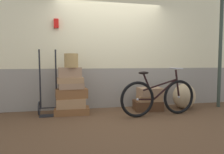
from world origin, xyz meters
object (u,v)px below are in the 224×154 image
object	(u,v)px
luggage_trolley	(48,100)
bicycle	(159,97)
suitcase_0	(72,111)
suitcase_5	(70,73)
suitcase_4	(70,80)
burlap_sack	(184,96)
suitcase_8	(150,92)
suitcase_2	(71,93)
suitcase_3	(71,86)
suitcase_1	(71,103)
wicker_basket	(71,61)
suitcase_7	(149,98)
suitcase_6	(148,105)

from	to	relation	value
luggage_trolley	bicycle	size ratio (longest dim) A/B	0.81
suitcase_0	suitcase_5	size ratio (longest dim) A/B	1.50
suitcase_4	burlap_sack	bearing A→B (deg)	-3.57
suitcase_5	suitcase_8	distance (m)	1.83
suitcase_2	suitcase_3	distance (m)	0.17
suitcase_1	burlap_sack	bearing A→B (deg)	-2.43
wicker_basket	suitcase_2	bearing A→B (deg)	98.45
suitcase_0	bicycle	xyz separation A→B (m)	(1.73, -0.49, 0.31)
luggage_trolley	suitcase_7	bearing A→B (deg)	-1.19
suitcase_6	suitcase_4	bearing A→B (deg)	-172.79
wicker_basket	luggage_trolley	xyz separation A→B (m)	(-0.47, 0.04, -0.81)
bicycle	suitcase_1	bearing A→B (deg)	165.16
suitcase_0	bicycle	bearing A→B (deg)	-13.02
suitcase_4	wicker_basket	bearing A→B (deg)	41.89
suitcase_0	suitcase_4	distance (m)	0.65
burlap_sack	suitcase_4	bearing A→B (deg)	179.62
suitcase_2	bicycle	bearing A→B (deg)	-22.55
suitcase_2	suitcase_5	world-z (taller)	suitcase_5
suitcase_1	suitcase_2	bearing A→B (deg)	70.14
suitcase_1	suitcase_7	world-z (taller)	suitcase_1
suitcase_1	luggage_trolley	distance (m)	0.46
suitcase_0	suitcase_5	xyz separation A→B (m)	(-0.03, 0.03, 0.81)
suitcase_8	luggage_trolley	distance (m)	2.22
suitcase_2	burlap_sack	world-z (taller)	burlap_sack
suitcase_1	bicycle	size ratio (longest dim) A/B	0.35
suitcase_7	suitcase_8	size ratio (longest dim) A/B	1.01
suitcase_0	suitcase_6	bearing A→B (deg)	3.63
suitcase_6	burlap_sack	bearing A→B (deg)	1.78
suitcase_2	suitcase_0	bearing A→B (deg)	-83.47
suitcase_6	luggage_trolley	bearing A→B (deg)	-174.69
suitcase_1	suitcase_4	distance (m)	0.48
suitcase_5	wicker_basket	distance (m)	0.25
suitcase_3	suitcase_4	xyz separation A→B (m)	(-0.02, -0.00, 0.12)
suitcase_3	suitcase_6	size ratio (longest dim) A/B	0.82
suitcase_3	suitcase_8	xyz separation A→B (m)	(1.75, -0.01, -0.17)
suitcase_0	suitcase_3	xyz separation A→B (m)	(-0.01, -0.01, 0.53)
suitcase_4	suitcase_8	distance (m)	1.79
suitcase_5	suitcase_1	bearing A→B (deg)	-84.45
luggage_trolley	suitcase_6	bearing A→B (deg)	-0.44
suitcase_3	suitcase_4	bearing A→B (deg)	-171.70
suitcase_7	luggage_trolley	xyz separation A→B (m)	(-2.20, 0.05, 0.04)
suitcase_4	suitcase_7	size ratio (longest dim) A/B	1.02
wicker_basket	luggage_trolley	world-z (taller)	luggage_trolley
suitcase_5	suitcase_8	world-z (taller)	suitcase_5
suitcase_6	suitcase_8	bearing A→B (deg)	-46.20
suitcase_0	suitcase_5	world-z (taller)	suitcase_5
suitcase_1	bicycle	world-z (taller)	bicycle
suitcase_4	suitcase_5	size ratio (longest dim) A/B	1.12
suitcase_0	suitcase_1	size ratio (longest dim) A/B	1.20
suitcase_5	suitcase_7	bearing A→B (deg)	-4.73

